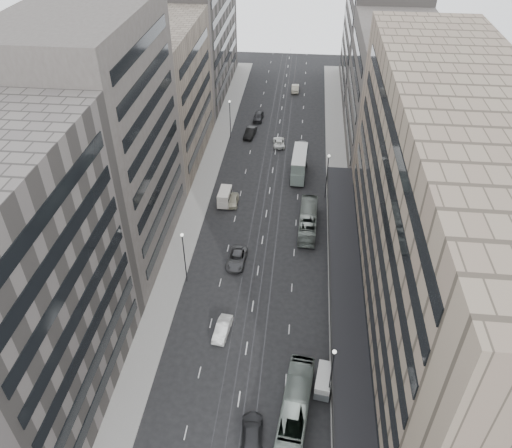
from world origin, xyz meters
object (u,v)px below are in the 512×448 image
at_px(bus_far, 308,220).
at_px(sedan_1, 222,329).
at_px(double_decker, 299,164).
at_px(panel_van, 225,197).
at_px(sedan_2, 237,259).
at_px(vw_microbus, 324,380).
at_px(bus_near, 296,406).

xyz_separation_m(bus_far, sedan_1, (-10.10, -22.70, -0.80)).
xyz_separation_m(bus_far, double_decker, (-1.96, 15.64, 1.02)).
distance_m(bus_far, panel_van, 15.08).
height_order(double_decker, panel_van, double_decker).
relative_size(panel_van, sedan_2, 0.78).
bearing_deg(bus_far, panel_van, -19.25).
bearing_deg(panel_van, bus_far, -18.88).
height_order(bus_far, vw_microbus, bus_far).
bearing_deg(bus_far, vw_microbus, 96.14).
height_order(bus_near, panel_van, bus_near).
distance_m(double_decker, vw_microbus, 45.17).
xyz_separation_m(double_decker, sedan_1, (-8.14, -38.34, -1.82)).
xyz_separation_m(double_decker, vw_microbus, (4.31, -44.95, -1.35)).
height_order(panel_van, sedan_2, panel_van).
bearing_deg(double_decker, sedan_2, -105.71).
distance_m(bus_far, sedan_2, 13.82).
height_order(vw_microbus, sedan_1, vw_microbus).
xyz_separation_m(vw_microbus, sedan_2, (-12.44, 19.89, -0.47)).
distance_m(bus_far, double_decker, 15.80).
bearing_deg(bus_far, bus_near, 90.42).
bearing_deg(double_decker, bus_near, -86.20).
xyz_separation_m(double_decker, panel_van, (-12.13, -10.29, -1.11)).
relative_size(bus_far, double_decker, 1.26).
bearing_deg(vw_microbus, double_decker, 103.36).
distance_m(double_decker, sedan_2, 26.40).
bearing_deg(panel_van, bus_near, -68.79).
distance_m(bus_near, bus_far, 33.05).
bearing_deg(vw_microbus, sedan_2, 129.91).
bearing_deg(bus_far, sedan_2, 44.56).
bearing_deg(sedan_1, double_decker, 85.22).
relative_size(double_decker, sedan_1, 1.93).
bearing_deg(bus_near, panel_van, -64.60).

